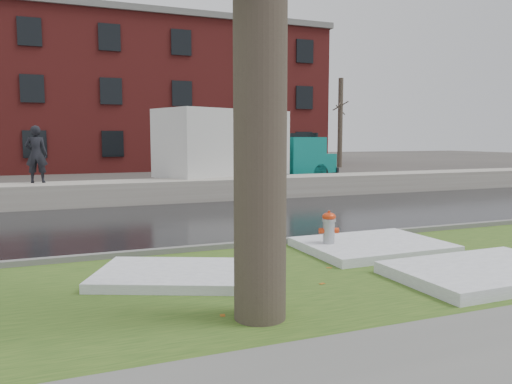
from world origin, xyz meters
name	(u,v)px	position (x,y,z in m)	size (l,w,h in m)	color
ground	(267,260)	(0.00, 0.00, 0.00)	(120.00, 120.00, 0.00)	#47423D
verge	(298,277)	(0.00, -1.25, 0.02)	(60.00, 4.50, 0.04)	#274617
road	(200,220)	(0.00, 4.50, 0.01)	(60.00, 7.00, 0.03)	black
parking_lot	(146,189)	(0.00, 13.00, 0.01)	(60.00, 9.00, 0.03)	slate
curb	(247,245)	(0.00, 1.00, 0.07)	(60.00, 0.15, 0.14)	slate
snowbank	(167,191)	(0.00, 8.70, 0.38)	(60.00, 1.60, 0.75)	#A09D92
brick_building	(134,99)	(2.00, 30.00, 5.00)	(26.00, 12.00, 10.00)	maroon
bg_tree_center	(10,119)	(-6.00, 26.00, 3.33)	(1.40, 1.62, 6.50)	brown
bg_tree_right	(340,122)	(16.00, 24.00, 3.33)	(1.40, 1.62, 6.50)	brown
fire_hydrant	(329,230)	(1.26, 0.02, 0.45)	(0.38, 0.36, 0.77)	#9B9EA3
box_truck	(243,149)	(3.57, 10.90, 1.71)	(9.59, 5.06, 3.23)	black
worker	(36,154)	(-4.01, 9.14, 1.65)	(0.66, 0.43, 1.80)	black
snow_patch_near	(372,246)	(2.11, -0.16, 0.12)	(2.60, 2.00, 0.16)	white
snow_patch_far	(172,274)	(-1.86, -0.69, 0.11)	(2.20, 1.60, 0.14)	white
snow_patch_side	(486,272)	(2.61, -2.40, 0.13)	(2.80, 1.80, 0.18)	white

